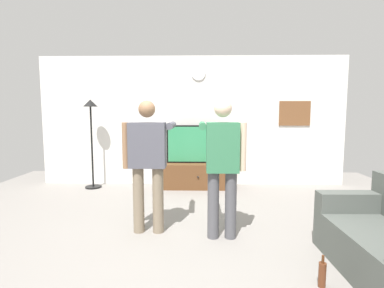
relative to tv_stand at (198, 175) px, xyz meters
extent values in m
plane|color=gray|center=(-0.13, -2.60, -0.25)|extent=(8.40, 8.40, 0.00)
cube|color=silver|center=(-0.13, 0.35, 1.10)|extent=(6.40, 0.10, 2.70)
cube|color=brown|center=(0.00, 0.00, 0.00)|extent=(1.41, 0.50, 0.51)
sphere|color=black|center=(0.00, -0.26, 0.03)|extent=(0.04, 0.04, 0.04)
cube|color=black|center=(0.00, 0.05, 0.64)|extent=(1.28, 0.06, 0.77)
cube|color=#338C59|center=(0.00, 0.02, 0.64)|extent=(1.22, 0.01, 0.71)
cylinder|color=white|center=(0.00, 0.29, 2.09)|extent=(0.29, 0.03, 0.29)
cube|color=brown|center=(2.01, 0.30, 1.26)|extent=(0.64, 0.04, 0.51)
cylinder|color=black|center=(-2.15, -0.06, -0.24)|extent=(0.32, 0.32, 0.03)
cylinder|color=black|center=(-2.15, -0.06, 0.59)|extent=(0.04, 0.04, 1.62)
cone|color=black|center=(-2.15, -0.06, 1.47)|extent=(0.28, 0.28, 0.14)
cylinder|color=#7A6B56|center=(-0.75, -2.27, 0.17)|extent=(0.14, 0.14, 0.85)
cylinder|color=#7A6B56|center=(-0.50, -2.27, 0.17)|extent=(0.14, 0.14, 0.85)
cube|color=#4C4C56|center=(-0.63, -2.27, 0.88)|extent=(0.46, 0.22, 0.57)
sphere|color=#8C6647|center=(-0.63, -2.27, 1.32)|extent=(0.21, 0.21, 0.21)
cylinder|color=#8C6647|center=(-0.90, -2.27, 0.87)|extent=(0.09, 0.09, 0.58)
cylinder|color=#4C4C56|center=(-0.36, -1.98, 1.11)|extent=(0.09, 0.58, 0.09)
cube|color=white|center=(-0.36, -1.66, 1.11)|extent=(0.04, 0.12, 0.04)
cylinder|color=#4C4C51|center=(0.19, -2.42, 0.16)|extent=(0.14, 0.14, 0.82)
cylinder|color=#4C4C51|center=(0.40, -2.42, 0.16)|extent=(0.14, 0.14, 0.82)
cube|color=#33724C|center=(0.30, -2.42, 0.87)|extent=(0.39, 0.22, 0.59)
sphere|color=beige|center=(0.30, -2.42, 1.33)|extent=(0.21, 0.21, 0.21)
cylinder|color=#33724C|center=(0.06, -2.13, 1.12)|extent=(0.09, 0.58, 0.09)
cube|color=white|center=(0.06, -1.81, 1.12)|extent=(0.04, 0.12, 0.04)
cylinder|color=beige|center=(0.54, -2.42, 0.88)|extent=(0.09, 0.09, 0.58)
cube|color=#4C514C|center=(1.79, -2.63, 0.28)|extent=(0.85, 0.21, 0.22)
cylinder|color=#592D19|center=(1.11, -3.43, -0.14)|extent=(0.07, 0.07, 0.22)
cylinder|color=#4C2814|center=(1.11, -3.43, 0.00)|extent=(0.02, 0.02, 0.07)
camera|label=1|loc=(0.02, -5.92, 1.29)|focal=27.58mm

